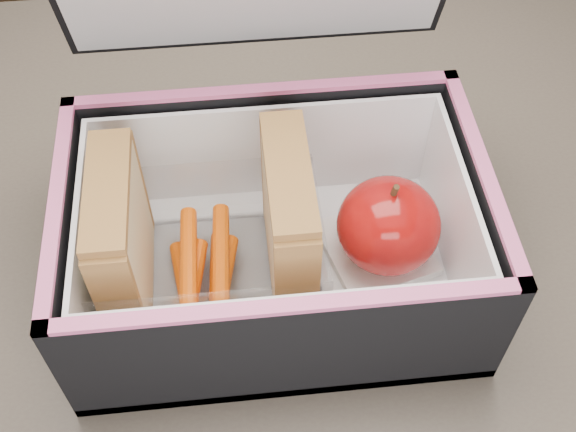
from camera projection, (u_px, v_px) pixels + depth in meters
The scene contains 8 objects.
kitchen_table at pixel (262, 360), 0.61m from camera, with size 1.20×0.80×0.75m.
lunch_bag at pixel (275, 226), 0.50m from camera, with size 0.29×0.25×0.28m.
plastic_tub at pixel (209, 253), 0.51m from camera, with size 0.16×0.11×0.07m, color white, non-canonical shape.
sandwich_left at pixel (121, 239), 0.49m from camera, with size 0.03×0.10×0.11m.
sandwich_right at pixel (289, 223), 0.49m from camera, with size 0.03×0.10×0.11m.
carrot_sticks at pixel (204, 287), 0.51m from camera, with size 0.05×0.12×0.03m.
paper_napkin at pixel (376, 248), 0.55m from camera, with size 0.07×0.08×0.01m, color white.
red_apple at pixel (388, 226), 0.51m from camera, with size 0.09×0.09×0.08m.
Camera 1 is at (-0.01, -0.28, 1.21)m, focal length 45.00 mm.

